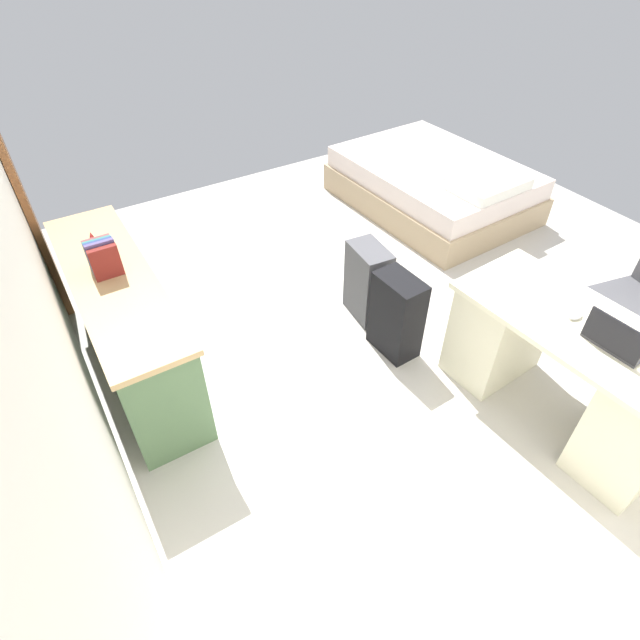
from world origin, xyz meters
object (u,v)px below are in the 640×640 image
at_px(laptop, 616,340).
at_px(figurine_small, 93,239).
at_px(desk, 564,369).
at_px(bed, 433,185).
at_px(suitcase_black, 396,315).
at_px(office_chair, 638,307).
at_px(credenza, 127,324).
at_px(computer_mouse, 576,315).
at_px(suitcase_spare_grey, 368,282).

distance_m(laptop, figurine_small, 3.19).
bearing_deg(desk, bed, -25.12).
bearing_deg(suitcase_black, laptop, -160.07).
relative_size(office_chair, credenza, 0.52).
xyz_separation_m(bed, figurine_small, (-0.27, 3.30, 0.60)).
bearing_deg(figurine_small, laptop, -138.29).
distance_m(laptop, computer_mouse, 0.27).
xyz_separation_m(suitcase_black, computer_mouse, (-0.92, -0.51, 0.45)).
relative_size(office_chair, suitcase_black, 1.50).
bearing_deg(suitcase_spare_grey, figurine_small, 71.32).
distance_m(desk, figurine_small, 3.10).
bearing_deg(desk, office_chair, -83.27).
xyz_separation_m(laptop, figurine_small, (2.38, 2.12, 0.05)).
relative_size(suitcase_black, figurine_small, 5.70).
height_order(bed, computer_mouse, computer_mouse).
xyz_separation_m(suitcase_spare_grey, computer_mouse, (-1.35, -0.45, 0.46)).
distance_m(desk, bed, 2.73).
height_order(office_chair, suitcase_spare_grey, office_chair).
distance_m(desk, computer_mouse, 0.38).
height_order(credenza, suitcase_spare_grey, credenza).
height_order(desk, bed, desk).
xyz_separation_m(credenza, computer_mouse, (-1.73, -2.15, 0.37)).
height_order(office_chair, figurine_small, office_chair).
bearing_deg(suitcase_black, bed, -50.41).
xyz_separation_m(credenza, figurine_small, (0.39, 0.00, 0.45)).
distance_m(suitcase_black, figurine_small, 2.10).
distance_m(suitcase_black, suitcase_spare_grey, 0.43).
bearing_deg(suitcase_spare_grey, credenza, 83.13).
bearing_deg(laptop, bed, -23.81).
xyz_separation_m(bed, laptop, (-2.66, 1.17, 0.55)).
relative_size(bed, figurine_small, 17.74).
relative_size(office_chair, computer_mouse, 9.40).
bearing_deg(office_chair, suitcase_spare_grey, 44.79).
height_order(bed, laptop, laptop).
relative_size(desk, credenza, 0.82).
bearing_deg(figurine_small, desk, -135.82).
relative_size(credenza, suitcase_black, 2.87).
bearing_deg(figurine_small, office_chair, -124.78).
relative_size(credenza, suitcase_spare_grey, 2.96).
bearing_deg(suitcase_black, credenza, 61.66).
bearing_deg(laptop, office_chair, -72.12).
distance_m(suitcase_black, laptop, 1.36).
xyz_separation_m(computer_mouse, figurine_small, (2.12, 2.15, 0.08)).
bearing_deg(credenza, office_chair, -119.44).
xyz_separation_m(desk, figurine_small, (2.20, 2.14, 0.45)).
bearing_deg(suitcase_spare_grey, desk, -157.40).
bearing_deg(desk, figurine_small, 44.18).
xyz_separation_m(desk, credenza, (1.81, 2.14, 0.01)).
bearing_deg(bed, figurine_small, 94.73).
bearing_deg(desk, suitcase_black, 26.28).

